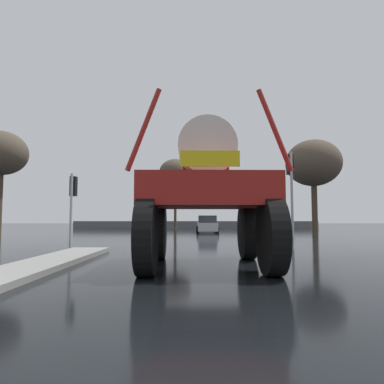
{
  "coord_description": "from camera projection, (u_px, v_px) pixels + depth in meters",
  "views": [
    {
      "loc": [
        -0.03,
        -2.54,
        1.34
      ],
      "look_at": [
        -0.15,
        10.08,
        2.29
      ],
      "focal_mm": 31.88,
      "sensor_mm": 36.0,
      "label": 1
    }
  ],
  "objects": [
    {
      "name": "oversize_sprayer",
      "position": [
        206.0,
        194.0,
        9.54
      ],
      "size": [
        3.9,
        5.15,
        4.36
      ],
      "rotation": [
        0.0,
        0.0,
        1.59
      ],
      "color": "black",
      "rests_on": "ground"
    },
    {
      "name": "bare_tree_right",
      "position": [
        313.0,
        163.0,
        26.13
      ],
      "size": [
        4.19,
        4.19,
        7.31
      ],
      "color": "#473828",
      "rests_on": "ground"
    },
    {
      "name": "median_island",
      "position": [
        51.0,
        262.0,
        9.78
      ],
      "size": [
        1.44,
        7.65,
        0.15
      ],
      "primitive_type": "cube",
      "color": "gray",
      "rests_on": "ground"
    },
    {
      "name": "bare_tree_far_center",
      "position": [
        175.0,
        173.0,
        35.98
      ],
      "size": [
        3.43,
        3.43,
        7.53
      ],
      "color": "#473828",
      "rests_on": "ground"
    },
    {
      "name": "bare_tree_left",
      "position": [
        1.0,
        154.0,
        18.29
      ],
      "size": [
        2.78,
        2.78,
        5.99
      ],
      "color": "#473828",
      "rests_on": "ground"
    },
    {
      "name": "traffic_signal_near_right",
      "position": [
        290.0,
        178.0,
        14.53
      ],
      "size": [
        0.24,
        0.54,
        4.13
      ],
      "color": "#A8AAAF",
      "rests_on": "ground"
    },
    {
      "name": "ground_plane",
      "position": [
        196.0,
        240.0,
        20.38
      ],
      "size": [
        120.0,
        120.0,
        0.0
      ],
      "primitive_type": "plane",
      "color": "black"
    },
    {
      "name": "roadside_barrier",
      "position": [
        195.0,
        225.0,
        41.94
      ],
      "size": [
        30.2,
        0.24,
        0.9
      ],
      "primitive_type": "cube",
      "color": "#59595B",
      "rests_on": "ground"
    },
    {
      "name": "sedan_ahead",
      "position": [
        207.0,
        225.0,
        30.36
      ],
      "size": [
        1.93,
        4.13,
        1.52
      ],
      "rotation": [
        0.0,
        0.0,
        1.59
      ],
      "color": "#B7B7BF",
      "rests_on": "ground"
    },
    {
      "name": "traffic_signal_near_left",
      "position": [
        73.0,
        194.0,
        14.58
      ],
      "size": [
        0.24,
        0.54,
        3.2
      ],
      "color": "#A8AAAF",
      "rests_on": "ground"
    }
  ]
}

